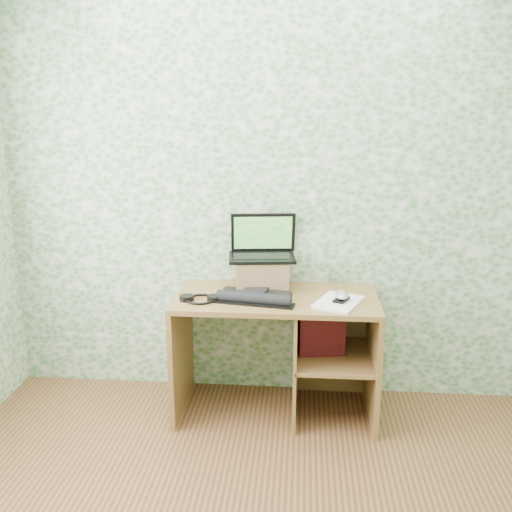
# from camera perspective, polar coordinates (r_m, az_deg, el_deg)

# --- Properties ---
(wall_back) EXTENTS (3.50, 0.00, 3.50)m
(wall_back) POSITION_cam_1_polar(r_m,az_deg,el_deg) (3.56, 2.38, 5.98)
(wall_back) COLOR silver
(wall_back) RESTS_ON ground
(desk) EXTENTS (1.20, 0.60, 0.75)m
(desk) POSITION_cam_1_polar(r_m,az_deg,el_deg) (3.51, 3.32, -8.09)
(desk) COLOR brown
(desk) RESTS_ON floor
(riser) EXTENTS (0.35, 0.30, 0.19)m
(riser) POSITION_cam_1_polar(r_m,az_deg,el_deg) (3.50, 0.57, -1.79)
(riser) COLOR #996F44
(riser) RESTS_ON desk
(laptop) EXTENTS (0.43, 0.33, 0.27)m
(laptop) POSITION_cam_1_polar(r_m,az_deg,el_deg) (3.51, 0.63, 0.87)
(laptop) COLOR black
(laptop) RESTS_ON riser
(keyboard) EXTENTS (0.48, 0.31, 0.07)m
(keyboard) POSITION_cam_1_polar(r_m,az_deg,el_deg) (3.31, -0.14, -4.08)
(keyboard) COLOR black
(keyboard) RESTS_ON desk
(headphones) EXTENTS (0.25, 0.19, 0.03)m
(headphones) POSITION_cam_1_polar(r_m,az_deg,el_deg) (3.33, -5.57, -4.26)
(headphones) COLOR black
(headphones) RESTS_ON desk
(notepad) EXTENTS (0.33, 0.38, 0.01)m
(notepad) POSITION_cam_1_polar(r_m,az_deg,el_deg) (3.30, 8.22, -4.59)
(notepad) COLOR white
(notepad) RESTS_ON desk
(mouse) EXTENTS (0.12, 0.14, 0.04)m
(mouse) POSITION_cam_1_polar(r_m,az_deg,el_deg) (3.30, 8.55, -4.10)
(mouse) COLOR silver
(mouse) RESTS_ON notepad
(pen) EXTENTS (0.02, 0.15, 0.01)m
(pen) POSITION_cam_1_polar(r_m,az_deg,el_deg) (3.38, 9.02, -3.93)
(pen) COLOR black
(pen) RESTS_ON notepad
(red_box) EXTENTS (0.29, 0.13, 0.33)m
(red_box) POSITION_cam_1_polar(r_m,az_deg,el_deg) (3.46, 6.61, -7.22)
(red_box) COLOR maroon
(red_box) RESTS_ON desk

